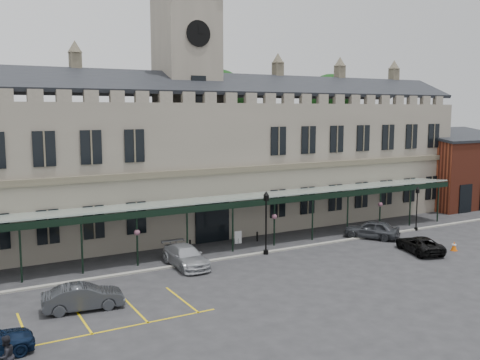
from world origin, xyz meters
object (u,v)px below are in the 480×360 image
car_van (419,244)px  person_b (6,356)px  sign_board (238,237)px  clock_tower (187,91)px  traffic_cone (454,246)px  lamp_post_right (417,204)px  car_right_a (372,229)px  car_left_b (83,297)px  station_building (188,163)px  car_taxi (186,256)px  lamp_post_mid (266,217)px

car_van → person_b: person_b is taller
sign_board → person_b: person_b is taller
clock_tower → traffic_cone: bearing=-47.7°
lamp_post_right → car_right_a: (-5.92, -0.28, -1.69)m
clock_tower → car_left_b: bearing=-130.7°
car_right_a → person_b: 33.21m
station_building → car_taxi: 13.09m
traffic_cone → car_right_a: 7.14m
lamp_post_mid → car_van: bearing=-26.8°
car_left_b → car_taxi: car_taxi is taller
car_left_b → car_taxi: 9.92m
car_van → car_right_a: car_right_a is taller
station_building → car_van: 21.64m
sign_board → person_b: bearing=-135.3°
station_building → car_van: bearing=-51.4°
lamp_post_mid → lamp_post_right: lamp_post_mid is taller
car_left_b → car_right_a: size_ratio=0.94×
clock_tower → car_right_a: clock_tower is taller
car_taxi → car_right_a: size_ratio=1.09×
car_left_b → car_van: car_left_b is taller
sign_board → car_left_b: size_ratio=0.24×
car_taxi → person_b: bearing=-139.8°
lamp_post_mid → traffic_cone: size_ratio=6.56×
sign_board → person_b: size_ratio=0.60×
clock_tower → lamp_post_right: bearing=-29.3°
lamp_post_mid → lamp_post_right: 17.00m
lamp_post_mid → lamp_post_right: (16.99, 0.15, -0.50)m
traffic_cone → car_van: bearing=159.9°
lamp_post_mid → sign_board: bearing=93.8°
station_building → lamp_post_mid: station_building is taller
car_taxi → car_right_a: 18.00m
lamp_post_mid → person_b: 23.23m
car_left_b → person_b: size_ratio=2.51×
clock_tower → car_taxi: clock_tower is taller
clock_tower → car_left_b: 24.19m
clock_tower → car_left_b: (-13.57, -15.75, -12.36)m
lamp_post_right → car_van: lamp_post_right is taller
traffic_cone → car_taxi: 21.92m
car_left_b → station_building: bearing=-33.9°
person_b → lamp_post_mid: bearing=172.2°
station_building → car_right_a: bearing=-39.8°
traffic_cone → person_b: size_ratio=0.43×
car_taxi → car_left_b: bearing=-149.8°
clock_tower → car_right_a: bearing=-40.0°
car_left_b → lamp_post_right: bearing=-74.0°
car_van → person_b: size_ratio=2.61×
traffic_cone → car_taxi: bearing=162.3°
lamp_post_right → person_b: 38.95m
traffic_cone → person_b: bearing=-172.4°
lamp_post_mid → clock_tower: bearing=100.1°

